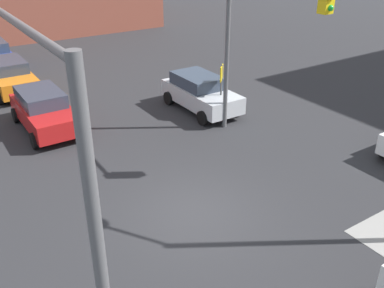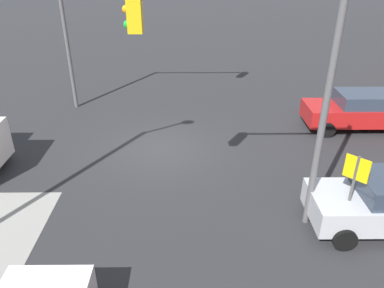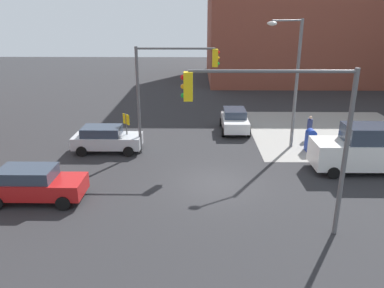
{
  "view_description": "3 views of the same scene",
  "coord_description": "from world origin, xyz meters",
  "views": [
    {
      "loc": [
        8.65,
        -5.82,
        7.57
      ],
      "look_at": [
        -1.38,
        0.79,
        1.51
      ],
      "focal_mm": 40.0,
      "sensor_mm": 36.0,
      "label": 1
    },
    {
      "loc": [
        -1.13,
        13.06,
        6.99
      ],
      "look_at": [
        -1.23,
        1.6,
        1.03
      ],
      "focal_mm": 35.0,
      "sensor_mm": 36.0,
      "label": 2
    },
    {
      "loc": [
        -0.98,
        -17.47,
        8.23
      ],
      "look_at": [
        -1.24,
        1.16,
        1.76
      ],
      "focal_mm": 35.0,
      "sensor_mm": 36.0,
      "label": 3
    }
  ],
  "objects": [
    {
      "name": "ground_plane",
      "position": [
        0.0,
        0.0,
        0.0
      ],
      "size": [
        120.0,
        120.0,
        0.0
      ],
      "primitive_type": "plane",
      "color": "#28282B"
    },
    {
      "name": "traffic_signal_se_corner",
      "position": [
        2.12,
        -4.5,
        4.67
      ],
      "size": [
        6.15,
        0.36,
        6.5
      ],
      "color": "#59595B",
      "rests_on": "ground"
    },
    {
      "name": "coupe_red",
      "position": [
        -8.48,
        -1.89,
        0.84
      ],
      "size": [
        4.39,
        2.02,
        1.62
      ],
      "color": "#B21919",
      "rests_on": "ground"
    },
    {
      "name": "hatchback_silver",
      "position": [
        -6.67,
        4.74,
        0.84
      ],
      "size": [
        4.22,
        2.02,
        1.62
      ],
      "color": "#B7BABF",
      "rests_on": "ground"
    },
    {
      "name": "warning_sign_two_way",
      "position": [
        -5.4,
        4.96,
        1.64
      ],
      "size": [
        0.48,
        0.48,
        2.4
      ],
      "color": "#4C4C4C",
      "rests_on": "ground"
    },
    {
      "name": "traffic_signal_nw_corner",
      "position": [
        -2.65,
        4.5,
        4.6
      ],
      "size": [
        4.91,
        0.36,
        6.5
      ],
      "color": "#59595B",
      "rests_on": "ground"
    },
    {
      "name": "hatchback_orange",
      "position": [
        -14.07,
        -1.98,
        0.84
      ],
      "size": [
        4.48,
        2.02,
        1.62
      ],
      "color": "orange",
      "rests_on": "ground"
    }
  ]
}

